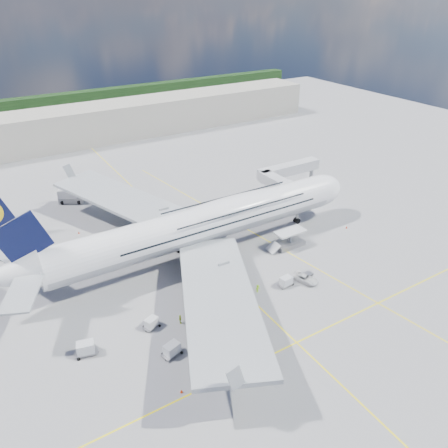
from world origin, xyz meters
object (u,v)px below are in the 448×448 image
dolly_row_a (151,323)px  crew_van (283,239)px  jet_bridge (285,176)px  crew_loader (288,232)px  service_van (305,278)px  catering_truck_inner (152,228)px  cone_wing_right_inner (189,327)px  dolly_nose_far (286,281)px  cone_nose (347,227)px  crew_tug (258,289)px  dolly_nose_near (306,274)px  cone_wing_right_outer (181,391)px  dolly_row_c (219,329)px  airliner (203,224)px  catering_truck_outer (71,196)px  cone_wing_left_inner (103,238)px  cargo_loader (289,241)px  crew_nose (284,231)px  crew_wing (180,319)px  dolly_row_b (172,349)px  dolly_back (86,348)px  baggage_tug (227,276)px  cone_wing_left_outer (79,233)px

dolly_row_a → crew_van: 35.94m
jet_bridge → crew_loader: size_ratio=9.72×
dolly_row_a → service_van: (29.27, -3.39, -0.27)m
catering_truck_inner → cone_wing_right_inner: size_ratio=9.47×
dolly_nose_far → cone_nose: (25.34, 9.74, -0.73)m
jet_bridge → crew_tug: 39.47m
dolly_nose_near → cone_wing_right_outer: cone_wing_right_outer is taller
dolly_row_c → crew_van: crew_van is taller
airliner → service_van: (11.31, -18.49, -6.18)m
airliner → dolly_nose_near: airliner is taller
catering_truck_outer → crew_tug: size_ratio=4.29×
cone_wing_left_inner → dolly_row_a: bearing=-93.8°
cone_wing_right_outer → dolly_row_c: bearing=35.9°
airliner → catering_truck_outer: airliner is taller
cargo_loader → crew_nose: bearing=62.8°
crew_loader → dolly_nose_far: bearing=-104.8°
cargo_loader → crew_van: (0.05, 1.84, -0.45)m
crew_wing → cone_wing_right_inner: size_ratio=2.64×
dolly_row_b → dolly_nose_near: dolly_row_b is taller
jet_bridge → crew_tug: (-27.66, -27.50, -6.05)m
crew_nose → cone_wing_right_outer: bearing=170.9°
airliner → cargo_loader: 18.87m
dolly_row_a → cone_wing_right_inner: bearing=-58.4°
cone_nose → dolly_nose_near: bearing=-155.2°
dolly_row_a → crew_wing: bearing=-42.9°
dolly_nose_far → catering_truck_outer: (-24.29, 55.85, 0.76)m
airliner → catering_truck_inner: (-6.07, 12.40, -5.19)m
jet_bridge → catering_truck_outer: size_ratio=2.74×
catering_truck_outer → crew_loader: (36.04, -41.96, -0.79)m
cone_nose → cone_wing_right_outer: cone_nose is taller
service_van → cone_wing_right_outer: (-30.95, -10.63, -0.43)m
cargo_loader → cone_wing_right_inner: 31.73m
dolly_back → dolly_nose_far: bearing=10.7°
baggage_tug → cone_wing_right_outer: 26.43m
dolly_row_c → cone_wing_right_inner: (-4.00, 2.85, -0.03)m
catering_truck_inner → cone_wing_left_inner: catering_truck_inner is taller
service_van → cone_nose: service_van is taller
cone_wing_left_inner → crew_nose: bearing=-28.4°
cargo_loader → dolly_row_b: cargo_loader is taller
dolly_nose_near → catering_truck_outer: (-29.56, 55.40, 1.46)m
airliner → dolly_nose_near: 22.36m
crew_nose → cone_wing_left_outer: size_ratio=3.11×
catering_truck_inner → cone_wing_right_inner: (-6.95, -30.97, -1.37)m
dolly_nose_far → cone_wing_right_outer: dolly_nose_far is taller
dolly_row_a → dolly_back: 10.64m
airliner → dolly_row_b: (-17.71, -22.20, -5.80)m
catering_truck_outer → cargo_loader: bearing=-25.0°
cargo_loader → dolly_row_a: (-34.52, -7.99, -0.29)m
crew_loader → catering_truck_outer: bearing=156.1°
dolly_nose_far → cone_wing_left_outer: (-27.15, 39.11, -0.75)m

